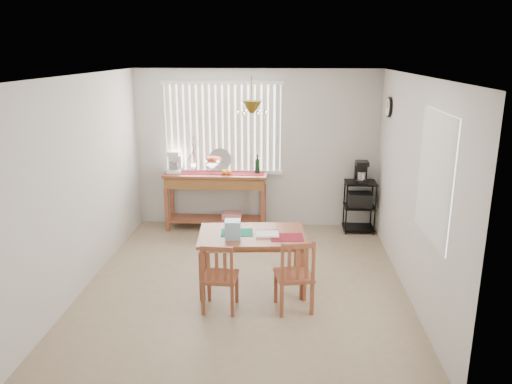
# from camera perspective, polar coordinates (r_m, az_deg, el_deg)

# --- Properties ---
(ground) EXTENTS (4.00, 4.50, 0.01)m
(ground) POSITION_cam_1_polar(r_m,az_deg,el_deg) (6.53, -1.19, -10.26)
(ground) COLOR #9C8669
(room_shell) EXTENTS (4.20, 4.70, 2.70)m
(room_shell) POSITION_cam_1_polar(r_m,az_deg,el_deg) (6.00, -1.24, 4.52)
(room_shell) COLOR beige
(room_shell) RESTS_ON ground
(sideboard) EXTENTS (1.68, 0.47, 0.94)m
(sideboard) POSITION_cam_1_polar(r_m,az_deg,el_deg) (8.21, -4.55, 0.54)
(sideboard) COLOR brown
(sideboard) RESTS_ON ground
(sideboard_items) EXTENTS (1.59, 0.40, 0.72)m
(sideboard_items) POSITION_cam_1_polar(r_m,az_deg,el_deg) (8.18, -6.57, 3.22)
(sideboard_items) COLOR maroon
(sideboard_items) RESTS_ON sideboard
(wire_cart) EXTENTS (0.49, 0.39, 0.84)m
(wire_cart) POSITION_cam_1_polar(r_m,az_deg,el_deg) (8.28, 11.75, -1.08)
(wire_cart) COLOR black
(wire_cart) RESTS_ON ground
(cart_items) EXTENTS (0.20, 0.24, 0.35)m
(cart_items) POSITION_cam_1_polar(r_m,az_deg,el_deg) (8.16, 11.93, 2.25)
(cart_items) COLOR black
(cart_items) RESTS_ON wire_cart
(dining_table) EXTENTS (1.37, 0.94, 0.70)m
(dining_table) POSITION_cam_1_polar(r_m,az_deg,el_deg) (6.19, -0.46, -5.49)
(dining_table) COLOR brown
(dining_table) RESTS_ON ground
(table_items) EXTENTS (1.03, 0.45, 0.22)m
(table_items) POSITION_cam_1_polar(r_m,az_deg,el_deg) (6.02, -1.66, -4.44)
(table_items) COLOR #147564
(table_items) RESTS_ON dining_table
(chair_left) EXTENTS (0.41, 0.41, 0.84)m
(chair_left) POSITION_cam_1_polar(r_m,az_deg,el_deg) (5.71, -4.21, -9.69)
(chair_left) COLOR brown
(chair_left) RESTS_ON ground
(chair_right) EXTENTS (0.48, 0.48, 0.87)m
(chair_right) POSITION_cam_1_polar(r_m,az_deg,el_deg) (5.71, 4.43, -9.52)
(chair_right) COLOR brown
(chair_right) RESTS_ON ground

